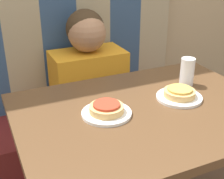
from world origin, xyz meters
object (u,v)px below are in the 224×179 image
object	(u,v)px
pizza_left	(107,108)
pizza_right	(180,92)
drinking_cup	(187,72)
person	(88,66)
plate_right	(179,97)
plate_left	(107,113)

from	to	relation	value
pizza_left	pizza_right	bearing A→B (deg)	0.00
pizza_left	drinking_cup	bearing A→B (deg)	13.34
person	plate_right	world-z (taller)	person
plate_left	pizza_right	bearing A→B (deg)	0.00
plate_left	plate_right	world-z (taller)	same
plate_right	pizza_right	world-z (taller)	pizza_right
plate_left	pizza_right	world-z (taller)	pizza_right
pizza_left	drinking_cup	size ratio (longest dim) A/B	1.03
pizza_left	drinking_cup	xyz separation A→B (m)	(0.45, 0.11, 0.04)
person	plate_left	xyz separation A→B (m)	(-0.17, -0.66, 0.06)
pizza_left	pizza_right	distance (m)	0.33
drinking_cup	person	bearing A→B (deg)	116.96
person	drinking_cup	world-z (taller)	person
plate_left	plate_right	bearing A→B (deg)	0.00
pizza_right	drinking_cup	distance (m)	0.16
pizza_right	plate_right	bearing A→B (deg)	180.00
plate_left	drinking_cup	world-z (taller)	drinking_cup
pizza_left	drinking_cup	world-z (taller)	drinking_cup
person	plate_right	distance (m)	0.68
person	pizza_right	xyz separation A→B (m)	(0.17, -0.66, 0.08)
person	drinking_cup	bearing A→B (deg)	-63.04
person	plate_left	size ratio (longest dim) A/B	3.26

